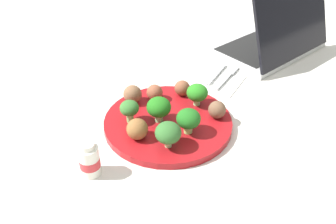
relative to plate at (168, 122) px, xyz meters
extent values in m
plane|color=silver|center=(0.00, 0.00, -0.01)|extent=(4.00, 4.00, 0.00)
cylinder|color=maroon|center=(0.00, 0.00, 0.00)|extent=(0.28, 0.28, 0.02)
cylinder|color=#90CE82|center=(0.08, -0.03, 0.02)|extent=(0.01, 0.01, 0.01)
ellipsoid|color=#287D1F|center=(0.08, -0.03, 0.04)|extent=(0.05, 0.05, 0.04)
cylinder|color=#9EC668|center=(-0.02, -0.06, 0.02)|extent=(0.02, 0.02, 0.02)
ellipsoid|color=#20651D|center=(-0.02, -0.06, 0.04)|extent=(0.05, 0.05, 0.04)
cylinder|color=#90C182|center=(-0.01, 0.01, 0.02)|extent=(0.02, 0.02, 0.02)
ellipsoid|color=#216B1A|center=(-0.01, 0.01, 0.04)|extent=(0.05, 0.05, 0.04)
cylinder|color=#90D074|center=(-0.05, 0.07, 0.02)|extent=(0.02, 0.02, 0.02)
ellipsoid|color=#346A2D|center=(-0.05, 0.07, 0.04)|extent=(0.04, 0.04, 0.03)
cylinder|color=#A2C57F|center=(-0.08, -0.05, 0.02)|extent=(0.01, 0.01, 0.01)
ellipsoid|color=#31652C|center=(-0.08, -0.05, 0.04)|extent=(0.05, 0.05, 0.04)
sphere|color=brown|center=(-0.08, 0.02, 0.03)|extent=(0.04, 0.04, 0.04)
sphere|color=brown|center=(0.05, 0.07, 0.03)|extent=(0.04, 0.04, 0.04)
sphere|color=brown|center=(0.06, -0.09, 0.03)|extent=(0.04, 0.04, 0.04)
sphere|color=brown|center=(0.02, 0.11, 0.03)|extent=(0.04, 0.04, 0.04)
sphere|color=brown|center=(0.10, 0.02, 0.03)|extent=(0.04, 0.04, 0.04)
cube|color=white|center=(0.25, -0.01, -0.01)|extent=(0.17, 0.12, 0.01)
cube|color=silver|center=(0.24, 0.00, 0.00)|extent=(0.09, 0.02, 0.01)
cube|color=silver|center=(0.30, 0.01, 0.00)|extent=(0.03, 0.02, 0.01)
cube|color=silver|center=(0.23, -0.03, 0.00)|extent=(0.09, 0.01, 0.01)
cube|color=silver|center=(0.30, -0.03, 0.00)|extent=(0.06, 0.02, 0.01)
cylinder|color=white|center=(-0.20, 0.05, 0.02)|extent=(0.04, 0.04, 0.06)
cylinder|color=red|center=(-0.20, 0.05, 0.02)|extent=(0.04, 0.04, 0.02)
cylinder|color=silver|center=(-0.20, 0.05, 0.06)|extent=(0.03, 0.03, 0.01)
cube|color=silver|center=(0.48, -0.06, 0.00)|extent=(0.37, 0.31, 0.02)
cube|color=black|center=(0.48, -0.06, 0.01)|extent=(0.32, 0.24, 0.00)
cube|color=black|center=(0.45, -0.13, 0.10)|extent=(0.32, 0.17, 0.19)
camera|label=1|loc=(-0.55, -0.33, 0.48)|focal=39.06mm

